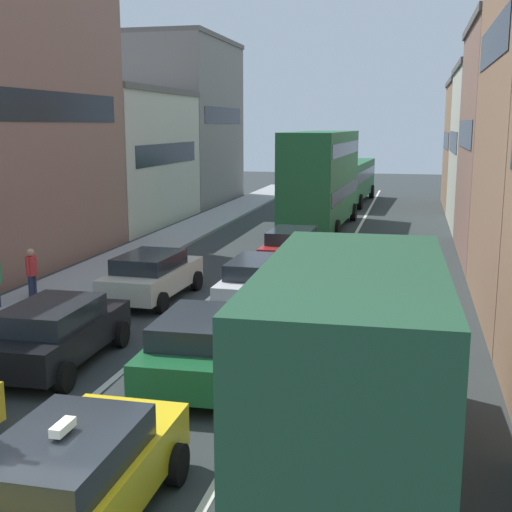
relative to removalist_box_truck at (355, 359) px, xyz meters
name	(u,v)px	position (x,y,z in m)	size (l,w,h in m)	color
sidewalk_left	(148,249)	(-10.40, 17.31, -1.90)	(2.60, 64.00, 0.14)	#A2A2A2
lane_stripe_left	(260,256)	(-5.40, 17.31, -1.97)	(0.16, 60.00, 0.01)	silver
lane_stripe_right	(341,259)	(-2.00, 17.31, -1.97)	(0.16, 60.00, 0.01)	silver
building_row_left	(55,131)	(-15.70, 19.31, 3.13)	(7.20, 43.90, 11.31)	#B2ADA3
removalist_box_truck	(355,359)	(0.00, 0.00, 0.00)	(2.87, 7.76, 3.58)	#B7B29E
taxi_centre_lane_front	(72,479)	(-3.50, -2.23, -1.18)	(2.08, 4.31, 1.66)	yellow
sedan_centre_lane_second	(202,345)	(-3.51, 3.43, -1.18)	(2.18, 4.36, 1.49)	#19592D
wagon_left_lane_second	(56,332)	(-7.02, 3.57, -1.18)	(2.16, 4.35, 1.49)	black
hatchback_centre_lane_third	(260,281)	(-3.63, 9.55, -1.18)	(2.10, 4.32, 1.49)	silver
sedan_left_lane_third	(152,275)	(-7.11, 9.57, -1.18)	(2.19, 4.36, 1.49)	beige
coupe_centre_lane_fourth	(292,247)	(-3.71, 15.45, -1.18)	(2.11, 4.33, 1.49)	#A51E1E
sedan_right_lane_behind_truck	(374,307)	(-0.12, 7.33, -1.18)	(2.14, 4.34, 1.49)	#759EB7
bus_mid_queue_primary	(322,176)	(-3.89, 24.94, 0.86)	(3.02, 10.57, 5.06)	#1E6033
bus_far_queue_secondary	(348,178)	(-3.71, 37.31, -0.21)	(3.16, 10.60, 2.90)	#1E6033
pedestrian_mid_sidewalk	(32,271)	(-10.67, 8.56, -1.03)	(0.34, 0.54, 1.66)	#262D47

